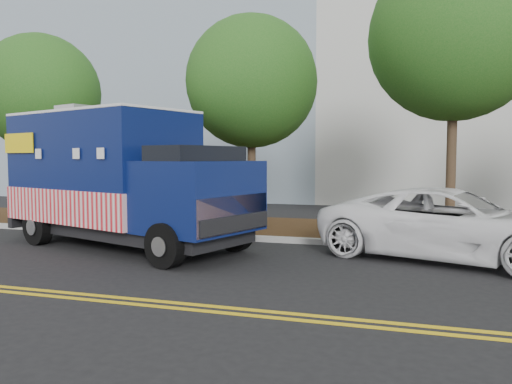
% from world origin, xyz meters
% --- Properties ---
extents(ground, '(120.00, 120.00, 0.00)m').
position_xyz_m(ground, '(0.00, 0.00, 0.00)').
color(ground, black).
rests_on(ground, ground).
extents(curb, '(120.00, 0.18, 0.15)m').
position_xyz_m(curb, '(0.00, 1.40, 0.07)').
color(curb, '#9E9E99').
rests_on(curb, ground).
extents(mulch_strip, '(120.00, 4.00, 0.15)m').
position_xyz_m(mulch_strip, '(0.00, 3.50, 0.07)').
color(mulch_strip, black).
rests_on(mulch_strip, ground).
extents(centerline_near, '(120.00, 0.10, 0.01)m').
position_xyz_m(centerline_near, '(0.00, -4.45, 0.01)').
color(centerline_near, gold).
rests_on(centerline_near, ground).
extents(centerline_far, '(120.00, 0.10, 0.01)m').
position_xyz_m(centerline_far, '(0.00, -4.70, 0.01)').
color(centerline_far, gold).
rests_on(centerline_far, ground).
extents(tree_a, '(4.01, 4.01, 6.48)m').
position_xyz_m(tree_a, '(-5.96, 3.08, 4.46)').
color(tree_a, '#38281C').
rests_on(tree_a, ground).
extents(tree_b, '(4.08, 4.08, 6.63)m').
position_xyz_m(tree_b, '(1.51, 3.54, 4.58)').
color(tree_b, '#38281C').
rests_on(tree_b, ground).
extents(tree_c, '(4.58, 4.58, 7.81)m').
position_xyz_m(tree_c, '(7.33, 3.25, 5.51)').
color(tree_c, '#38281C').
rests_on(tree_c, ground).
extents(sign_post, '(0.06, 0.06, 2.40)m').
position_xyz_m(sign_post, '(-3.91, 1.91, 1.20)').
color(sign_post, '#473828').
rests_on(sign_post, ground).
extents(food_truck, '(7.33, 4.59, 3.65)m').
position_xyz_m(food_truck, '(-0.84, -0.27, 1.65)').
color(food_truck, black).
rests_on(food_truck, ground).
extents(white_car, '(6.23, 4.28, 1.58)m').
position_xyz_m(white_car, '(7.14, 0.33, 0.79)').
color(white_car, white).
rests_on(white_car, ground).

